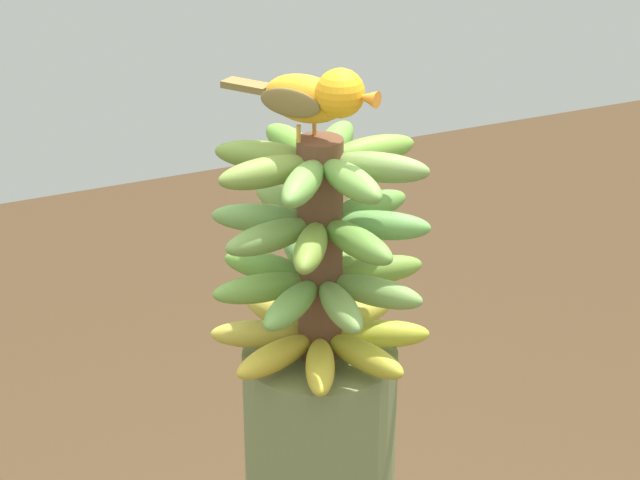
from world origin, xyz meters
The scene contains 2 objects.
banana_bunch centered at (0.00, 0.00, 1.53)m, with size 0.27×0.27×0.28m.
perched_bird centered at (-0.01, -0.01, 1.72)m, with size 0.13×0.18×0.09m.
Camera 1 is at (-0.50, -1.09, 2.11)m, focal length 63.18 mm.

